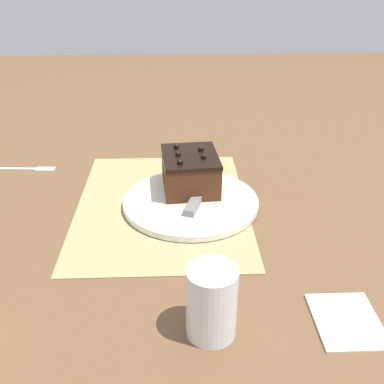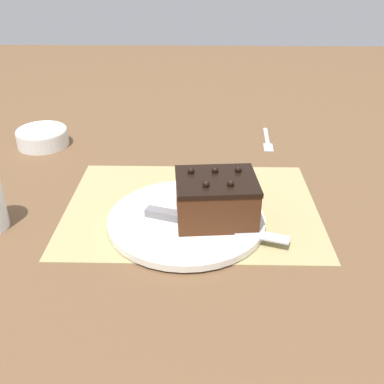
{
  "view_description": "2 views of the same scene",
  "coord_description": "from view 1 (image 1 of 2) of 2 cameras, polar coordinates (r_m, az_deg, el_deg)",
  "views": [
    {
      "loc": [
        -0.79,
        -0.03,
        0.46
      ],
      "look_at": [
        -0.05,
        -0.06,
        0.05
      ],
      "focal_mm": 42.0,
      "sensor_mm": 36.0,
      "label": 1
    },
    {
      "loc": [
        0.02,
        -0.71,
        0.43
      ],
      "look_at": [
        0.0,
        -0.08,
        0.08
      ],
      "focal_mm": 42.0,
      "sensor_mm": 36.0,
      "label": 2
    }
  ],
  "objects": [
    {
      "name": "folded_napkin",
      "position": [
        0.68,
        19.07,
        -15.09
      ],
      "size": [
        0.11,
        0.09,
        0.01
      ],
      "primitive_type": "cube",
      "color": "beige",
      "rests_on": "ground_plane"
    },
    {
      "name": "cake_plate",
      "position": [
        0.9,
        -0.16,
        -1.25
      ],
      "size": [
        0.27,
        0.27,
        0.01
      ],
      "color": "white",
      "rests_on": "placemat_woven"
    },
    {
      "name": "serving_knife",
      "position": [
        0.9,
        0.96,
        -0.37
      ],
      "size": [
        0.24,
        0.1,
        0.01
      ],
      "rotation": [
        0.0,
        0.0,
        4.4
      ],
      "color": "slate",
      "rests_on": "cake_plate"
    },
    {
      "name": "drinking_glass",
      "position": [
        0.6,
        2.5,
        -13.78
      ],
      "size": [
        0.07,
        0.07,
        0.1
      ],
      "color": "white",
      "rests_on": "ground_plane"
    },
    {
      "name": "placemat_woven",
      "position": [
        0.91,
        -3.82,
        -1.52
      ],
      "size": [
        0.46,
        0.34,
        0.0
      ],
      "primitive_type": "cube",
      "color": "tan",
      "rests_on": "ground_plane"
    },
    {
      "name": "dessert_fork",
      "position": [
        1.13,
        -20.0,
        2.83
      ],
      "size": [
        0.03,
        0.15,
        0.01
      ],
      "rotation": [
        0.0,
        0.0,
        3.08
      ],
      "color": "#B7BABF",
      "rests_on": "ground_plane"
    },
    {
      "name": "ground_plane",
      "position": [
        0.91,
        -3.82,
        -1.63
      ],
      "size": [
        3.0,
        3.0,
        0.0
      ],
      "primitive_type": "plane",
      "color": "brown"
    },
    {
      "name": "chocolate_cake",
      "position": [
        0.93,
        -0.22,
        2.64
      ],
      "size": [
        0.14,
        0.12,
        0.08
      ],
      "rotation": [
        0.0,
        0.0,
        0.09
      ],
      "color": "#472614",
      "rests_on": "cake_plate"
    }
  ]
}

